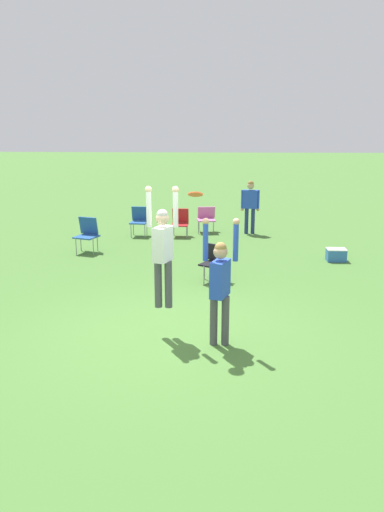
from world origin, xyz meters
TOP-DOWN VIEW (x-y plane):
  - ground_plane at (0.00, 0.00)m, footprint 120.00×120.00m
  - person_jumping at (-0.19, -0.03)m, footprint 0.52×0.41m
  - person_defending at (0.71, -0.36)m, footprint 0.55×0.44m
  - frisbee at (0.34, -0.31)m, footprint 0.22×0.21m
  - camping_chair_0 at (-0.51, 7.55)m, footprint 0.50×0.54m
  - camping_chair_1 at (0.27, 8.23)m, footprint 0.63×0.67m
  - camping_chair_2 at (-1.79, 7.56)m, footprint 0.53×0.57m
  - camping_chair_3 at (-2.86, 5.41)m, footprint 0.69×0.74m
  - camping_chair_4 at (0.59, 2.95)m, footprint 0.70×0.77m
  - person_spectator_near at (1.65, 8.05)m, footprint 0.60×0.27m
  - cooler_box at (3.66, 4.81)m, footprint 0.48×0.35m

SIDE VIEW (x-z plane):
  - ground_plane at x=0.00m, z-range 0.00..0.00m
  - cooler_box at x=3.66m, z-range 0.00..0.32m
  - camping_chair_1 at x=0.27m, z-range 0.08..0.88m
  - camping_chair_0 at x=-0.51m, z-range 0.05..0.91m
  - camping_chair_4 at x=0.59m, z-range 0.08..0.89m
  - camping_chair_2 at x=-1.79m, z-range 0.08..0.98m
  - camping_chair_3 at x=-2.86m, z-range 0.08..1.01m
  - person_spectator_near at x=1.65m, z-range 0.17..1.85m
  - person_defending at x=0.71m, z-range 0.05..2.05m
  - person_jumping at x=-0.19m, z-range 0.52..2.47m
  - frisbee at x=0.34m, z-range 2.29..2.39m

